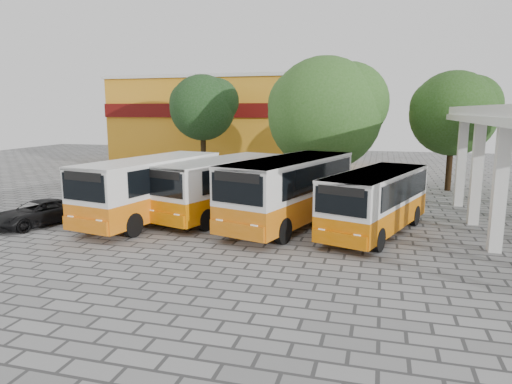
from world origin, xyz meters
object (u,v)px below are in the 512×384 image
(bus_centre_right, at_px, (290,187))
(parked_car, at_px, (37,213))
(bus_centre_left, at_px, (221,184))
(bus_far_right, at_px, (376,198))
(bus_far_left, at_px, (152,185))

(bus_centre_right, xyz_separation_m, parked_car, (-11.18, -3.02, -1.22))
(bus_centre_left, distance_m, bus_centre_right, 3.70)
(bus_far_right, bearing_deg, parked_car, -151.20)
(parked_car, bearing_deg, bus_centre_left, 45.29)
(bus_far_right, bearing_deg, bus_centre_right, -167.46)
(bus_far_left, bearing_deg, parked_car, -144.01)
(bus_centre_left, height_order, bus_far_right, bus_centre_left)
(bus_far_left, relative_size, bus_centre_right, 0.95)
(bus_far_left, xyz_separation_m, bus_far_right, (10.30, 0.40, -0.18))
(parked_car, bearing_deg, bus_far_right, 28.06)
(bus_centre_right, xyz_separation_m, bus_far_right, (3.80, -0.43, -0.24))
(bus_far_right, distance_m, parked_car, 15.24)
(bus_centre_right, distance_m, parked_car, 11.65)
(bus_far_left, distance_m, bus_centre_right, 6.56)
(bus_far_left, height_order, bus_far_right, bus_far_left)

